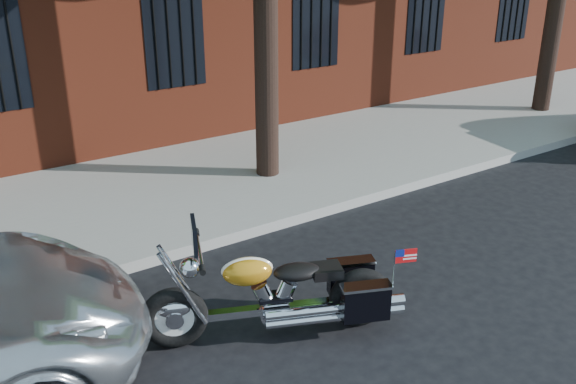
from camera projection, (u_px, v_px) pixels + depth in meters
ground at (359, 262)px, 7.88m from camera, size 120.00×120.00×0.00m
curb at (296, 217)px, 8.91m from camera, size 40.00×0.16×0.15m
sidewalk at (230, 177)px, 10.35m from camera, size 40.00×3.60×0.15m
motorcycle at (283, 296)px, 6.30m from camera, size 2.38×1.42×1.33m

